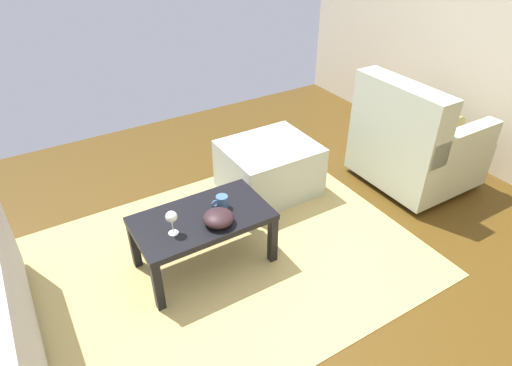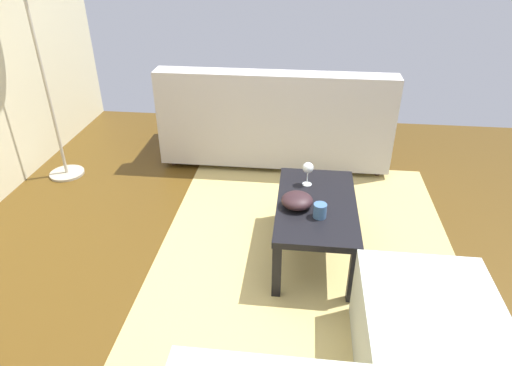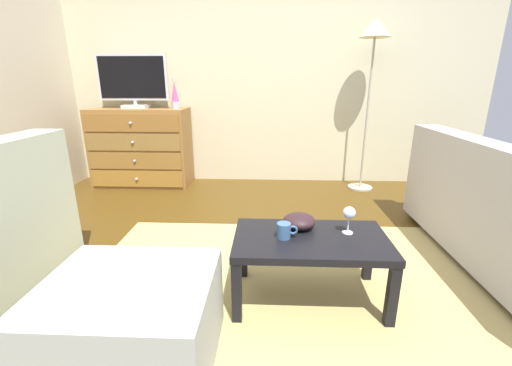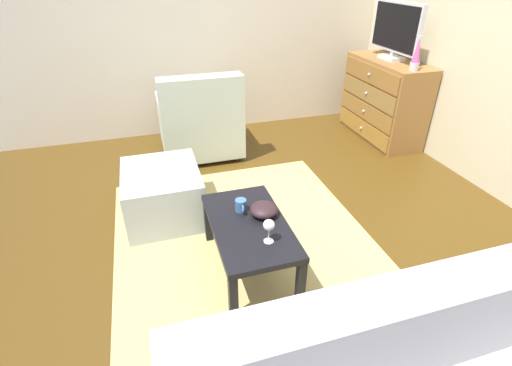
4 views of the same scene
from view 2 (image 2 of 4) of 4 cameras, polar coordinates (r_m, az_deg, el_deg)
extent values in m
cube|color=#4B3410|center=(2.72, 1.98, -12.93)|extent=(5.20, 4.87, 0.05)
cube|color=tan|center=(2.85, 6.40, -10.01)|extent=(2.60, 1.90, 0.01)
cube|color=black|center=(2.51, 2.66, -11.15)|extent=(0.05, 0.05, 0.35)
cube|color=black|center=(3.15, 3.68, -1.77)|extent=(0.05, 0.05, 0.35)
cube|color=black|center=(2.53, 12.32, -11.60)|extent=(0.05, 0.05, 0.35)
cube|color=black|center=(3.16, 11.25, -2.18)|extent=(0.05, 0.05, 0.35)
cube|color=black|center=(2.71, 7.75, -2.86)|extent=(0.84, 0.48, 0.04)
cylinder|color=silver|center=(2.88, 6.53, -0.15)|extent=(0.06, 0.06, 0.00)
cylinder|color=silver|center=(2.86, 6.59, 0.67)|extent=(0.01, 0.01, 0.09)
sphere|color=silver|center=(2.82, 6.67, 1.96)|extent=(0.07, 0.07, 0.07)
cylinder|color=#3B5F8D|center=(2.55, 8.18, -3.52)|extent=(0.08, 0.08, 0.08)
torus|color=#3B5F8D|center=(2.59, 8.17, -2.83)|extent=(0.05, 0.01, 0.05)
ellipsoid|color=black|center=(2.63, 5.28, -2.24)|extent=(0.19, 0.19, 0.08)
cylinder|color=#332319|center=(4.51, 14.17, 5.50)|extent=(0.05, 0.05, 0.05)
cylinder|color=#332319|center=(4.60, -8.22, 6.62)|extent=(0.05, 0.05, 0.05)
cylinder|color=#332319|center=(3.90, 15.22, 1.33)|extent=(0.05, 0.05, 0.05)
cylinder|color=#332319|center=(4.00, -10.53, 2.69)|extent=(0.05, 0.05, 0.05)
cube|color=#A8A4A5|center=(4.06, 2.62, 7.20)|extent=(0.85, 1.92, 0.41)
cube|color=#A8A4A5|center=(3.62, 2.39, 11.01)|extent=(0.20, 1.92, 0.38)
cube|color=#A8A4A5|center=(4.01, 15.93, 10.41)|extent=(0.81, 0.12, 0.20)
cube|color=#A8A4A5|center=(4.11, -10.19, 11.56)|extent=(0.81, 0.12, 0.20)
cylinder|color=#57624D|center=(4.22, 4.95, 12.11)|extent=(0.16, 0.40, 0.16)
cube|color=#ACB4AD|center=(2.27, 20.92, -18.11)|extent=(0.70, 0.60, 0.42)
cylinder|color=#A59E8C|center=(4.11, -23.02, 1.16)|extent=(0.28, 0.28, 0.02)
cylinder|color=#A59E8C|center=(3.82, -25.47, 11.95)|extent=(0.02, 0.02, 1.61)
camera|label=1|loc=(3.65, -29.32, 30.59)|focal=30.95mm
camera|label=3|loc=(2.77, 45.94, 8.01)|focal=23.07mm
camera|label=4|loc=(4.20, 17.27, 28.99)|focal=26.25mm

